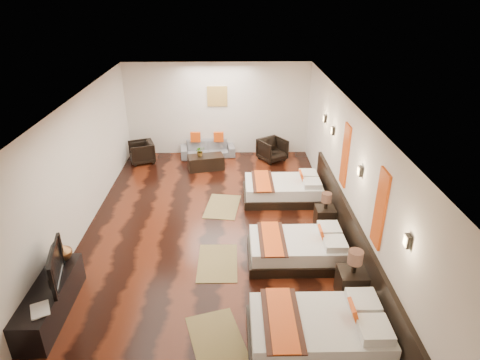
{
  "coord_description": "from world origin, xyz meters",
  "views": [
    {
      "loc": [
        0.44,
        -7.48,
        4.9
      ],
      "look_at": [
        0.59,
        0.43,
        1.1
      ],
      "focal_mm": 31.14,
      "sensor_mm": 36.0,
      "label": 1
    }
  ],
  "objects_px": {
    "figurine": "(62,251)",
    "armchair_right": "(272,150)",
    "bed_far": "(284,190)",
    "book": "(30,313)",
    "tv": "(50,266)",
    "coffee_table": "(206,162)",
    "nightstand_b": "(325,215)",
    "nightstand_a": "(352,281)",
    "table_plant": "(200,151)",
    "bed_near": "(320,332)",
    "armchair_left": "(142,152)",
    "tv_console": "(50,300)",
    "bed_mid": "(298,249)",
    "sofa": "(208,149)"
  },
  "relations": [
    {
      "from": "nightstand_a",
      "to": "tv",
      "type": "relative_size",
      "value": 0.91
    },
    {
      "from": "book",
      "to": "armchair_left",
      "type": "bearing_deg",
      "value": 87.93
    },
    {
      "from": "bed_near",
      "to": "armchair_left",
      "type": "relative_size",
      "value": 2.95
    },
    {
      "from": "nightstand_a",
      "to": "figurine",
      "type": "height_order",
      "value": "nightstand_a"
    },
    {
      "from": "book",
      "to": "sofa",
      "type": "distance_m",
      "value": 7.62
    },
    {
      "from": "nightstand_b",
      "to": "figurine",
      "type": "bearing_deg",
      "value": -159.49
    },
    {
      "from": "armchair_right",
      "to": "table_plant",
      "type": "relative_size",
      "value": 2.53
    },
    {
      "from": "armchair_right",
      "to": "coffee_table",
      "type": "distance_m",
      "value": 2.06
    },
    {
      "from": "tv",
      "to": "table_plant",
      "type": "relative_size",
      "value": 3.55
    },
    {
      "from": "bed_mid",
      "to": "sofa",
      "type": "xyz_separation_m",
      "value": [
        -2.02,
        5.31,
        -0.01
      ]
    },
    {
      "from": "tv_console",
      "to": "figurine",
      "type": "height_order",
      "value": "figurine"
    },
    {
      "from": "book",
      "to": "armchair_right",
      "type": "xyz_separation_m",
      "value": [
        4.13,
        6.95,
        -0.24
      ]
    },
    {
      "from": "armchair_right",
      "to": "book",
      "type": "bearing_deg",
      "value": -153.6
    },
    {
      "from": "book",
      "to": "bed_near",
      "type": "bearing_deg",
      "value": -1.91
    },
    {
      "from": "armchair_right",
      "to": "table_plant",
      "type": "xyz_separation_m",
      "value": [
        -2.11,
        -0.61,
        0.21
      ]
    },
    {
      "from": "armchair_right",
      "to": "coffee_table",
      "type": "height_order",
      "value": "armchair_right"
    },
    {
      "from": "figurine",
      "to": "armchair_right",
      "type": "bearing_deg",
      "value": 53.71
    },
    {
      "from": "nightstand_a",
      "to": "table_plant",
      "type": "relative_size",
      "value": 3.23
    },
    {
      "from": "bed_far",
      "to": "bed_mid",
      "type": "bearing_deg",
      "value": -90.01
    },
    {
      "from": "bed_near",
      "to": "armchair_left",
      "type": "xyz_separation_m",
      "value": [
        -3.95,
        7.0,
        0.05
      ]
    },
    {
      "from": "tv_console",
      "to": "tv",
      "type": "xyz_separation_m",
      "value": [
        0.05,
        0.14,
        0.57
      ]
    },
    {
      "from": "tv_console",
      "to": "figurine",
      "type": "distance_m",
      "value": 0.86
    },
    {
      "from": "armchair_right",
      "to": "coffee_table",
      "type": "bearing_deg",
      "value": 164.48
    },
    {
      "from": "coffee_table",
      "to": "book",
      "type": "bearing_deg",
      "value": -108.91
    },
    {
      "from": "tv",
      "to": "figurine",
      "type": "distance_m",
      "value": 0.61
    },
    {
      "from": "tv_console",
      "to": "sofa",
      "type": "bearing_deg",
      "value": 72.05
    },
    {
      "from": "nightstand_b",
      "to": "armchair_left",
      "type": "distance_m",
      "value": 5.97
    },
    {
      "from": "bed_near",
      "to": "figurine",
      "type": "bearing_deg",
      "value": 160.78
    },
    {
      "from": "tv_console",
      "to": "sofa",
      "type": "xyz_separation_m",
      "value": [
        2.17,
        6.7,
        -0.04
      ]
    },
    {
      "from": "bed_near",
      "to": "coffee_table",
      "type": "xyz_separation_m",
      "value": [
        -2.02,
        6.48,
        -0.07
      ]
    },
    {
      "from": "bed_far",
      "to": "nightstand_b",
      "type": "xyz_separation_m",
      "value": [
        0.75,
        -1.31,
        0.04
      ]
    },
    {
      "from": "bed_far",
      "to": "tv_console",
      "type": "xyz_separation_m",
      "value": [
        -4.19,
        -3.89,
        0.02
      ]
    },
    {
      "from": "bed_far",
      "to": "bed_near",
      "type": "bearing_deg",
      "value": -89.98
    },
    {
      "from": "armchair_right",
      "to": "tv",
      "type": "bearing_deg",
      "value": -156.12
    },
    {
      "from": "bed_mid",
      "to": "sofa",
      "type": "bearing_deg",
      "value": 110.82
    },
    {
      "from": "nightstand_a",
      "to": "armchair_right",
      "type": "relative_size",
      "value": 1.27
    },
    {
      "from": "bed_mid",
      "to": "coffee_table",
      "type": "xyz_separation_m",
      "value": [
        -2.02,
        4.36,
        -0.05
      ]
    },
    {
      "from": "tv",
      "to": "coffee_table",
      "type": "bearing_deg",
      "value": -34.02
    },
    {
      "from": "table_plant",
      "to": "armchair_right",
      "type": "bearing_deg",
      "value": 16.08
    },
    {
      "from": "tv",
      "to": "bed_near",
      "type": "bearing_deg",
      "value": -115.1
    },
    {
      "from": "nightstand_a",
      "to": "sofa",
      "type": "height_order",
      "value": "nightstand_a"
    },
    {
      "from": "tv",
      "to": "table_plant",
      "type": "xyz_separation_m",
      "value": [
        1.97,
        5.62,
        -0.3
      ]
    },
    {
      "from": "bed_mid",
      "to": "sofa",
      "type": "relative_size",
      "value": 1.15
    },
    {
      "from": "bed_far",
      "to": "book",
      "type": "bearing_deg",
      "value": -133.1
    },
    {
      "from": "sofa",
      "to": "nightstand_a",
      "type": "bearing_deg",
      "value": -74.01
    },
    {
      "from": "bed_near",
      "to": "nightstand_b",
      "type": "bearing_deg",
      "value": 77.26
    },
    {
      "from": "bed_mid",
      "to": "coffee_table",
      "type": "bearing_deg",
      "value": 114.86
    },
    {
      "from": "bed_far",
      "to": "tv_console",
      "type": "height_order",
      "value": "bed_far"
    },
    {
      "from": "sofa",
      "to": "coffee_table",
      "type": "bearing_deg",
      "value": -97.52
    },
    {
      "from": "tv_console",
      "to": "coffee_table",
      "type": "relative_size",
      "value": 1.8
    }
  ]
}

